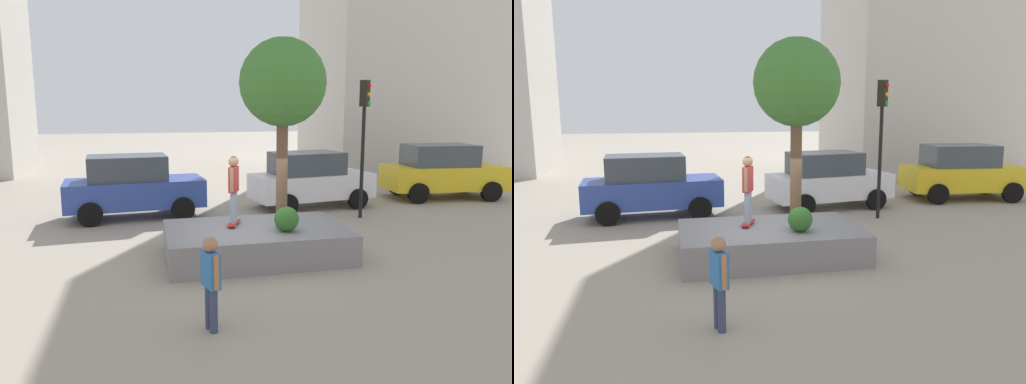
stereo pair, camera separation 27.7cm
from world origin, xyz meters
TOP-DOWN VIEW (x-y plane):
  - ground_plane at (0.00, 0.00)m, footprint 120.00×120.00m
  - planter_ledge at (0.11, -0.04)m, footprint 4.47×2.81m
  - plaza_tree at (0.73, -0.18)m, footprint 2.09×2.09m
  - boxwood_shrub at (0.75, -0.56)m, footprint 0.60×0.60m
  - skateboard at (-0.38, 0.30)m, footprint 0.50×0.82m
  - skateboarder at (-0.38, 0.30)m, footprint 0.34×0.54m
  - sedan_parked at (-2.95, 5.21)m, footprint 4.71×2.42m
  - police_car at (3.46, 5.39)m, footprint 4.71×2.62m
  - taxi_cab at (9.39, 5.92)m, footprint 4.96×2.64m
  - traffic_light_corner at (4.59, 3.37)m, footprint 0.37×0.37m
  - passerby_with_bag at (-1.54, -3.81)m, footprint 0.30×0.54m
  - brick_midrise at (12.00, 14.27)m, footprint 9.91×7.21m

SIDE VIEW (x-z plane):
  - ground_plane at x=0.00m, z-range 0.00..0.00m
  - planter_ledge at x=0.11m, z-range 0.00..0.76m
  - skateboard at x=-0.38m, z-range 0.78..0.85m
  - passerby_with_bag at x=-1.54m, z-range 0.13..1.76m
  - police_car at x=3.46m, z-range 0.02..2.10m
  - boxwood_shrub at x=0.75m, z-range 0.76..1.36m
  - sedan_parked at x=-2.95m, z-range 0.02..2.14m
  - taxi_cab at x=9.39m, z-range 0.02..2.24m
  - skateboarder at x=-0.38m, z-range 0.96..2.66m
  - traffic_light_corner at x=4.59m, z-range 0.83..5.42m
  - plaza_tree at x=0.73m, z-range 1.96..6.55m
  - brick_midrise at x=12.00m, z-range 0.00..18.79m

